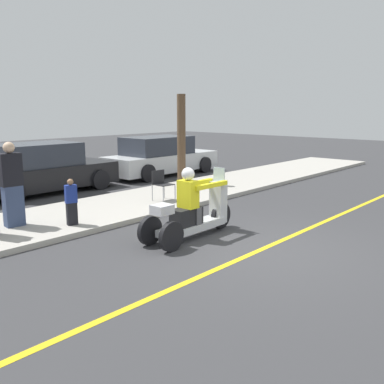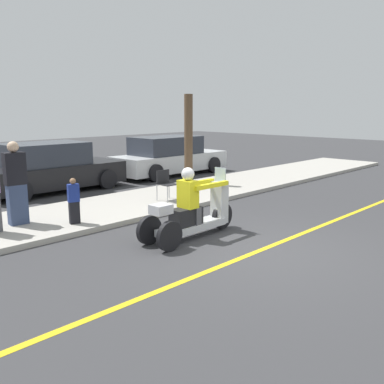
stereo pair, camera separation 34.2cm
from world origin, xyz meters
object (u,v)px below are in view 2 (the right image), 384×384
at_px(tree_trunk, 188,139).
at_px(spectator_far_back, 16,185).
at_px(parked_car_lot_right, 169,157).
at_px(parked_car_lot_far, 50,169).
at_px(spectator_by_tree, 74,202).
at_px(motorcycle_trike, 192,213).
at_px(folding_chair_curbside, 166,182).

bearing_deg(tree_trunk, spectator_far_back, -171.14).
relative_size(parked_car_lot_right, parked_car_lot_far, 1.09).
relative_size(spectator_by_tree, parked_car_lot_far, 0.23).
relative_size(spectator_far_back, spectator_by_tree, 1.79).
distance_m(spectator_by_tree, parked_car_lot_right, 7.97).
xyz_separation_m(spectator_by_tree, tree_trunk, (5.39, 1.82, 0.98)).
relative_size(spectator_far_back, parked_car_lot_right, 0.37).
distance_m(motorcycle_trike, parked_car_lot_far, 6.71).
relative_size(motorcycle_trike, folding_chair_curbside, 2.94).
relative_size(spectator_by_tree, tree_trunk, 0.34).
bearing_deg(motorcycle_trike, parked_car_lot_right, 50.27).
height_order(spectator_by_tree, parked_car_lot_far, parked_car_lot_far).
bearing_deg(folding_chair_curbside, tree_trunk, 31.56).
bearing_deg(tree_trunk, spectator_by_tree, -161.37).
distance_m(spectator_far_back, tree_trunk, 6.37).
relative_size(folding_chair_curbside, tree_trunk, 0.28).
height_order(spectator_far_back, parked_car_lot_far, spectator_far_back).
distance_m(spectator_by_tree, tree_trunk, 5.77).
xyz_separation_m(motorcycle_trike, tree_trunk, (4.07, 4.13, 1.07)).
xyz_separation_m(motorcycle_trike, parked_car_lot_far, (0.42, 6.69, 0.21)).
bearing_deg(spectator_far_back, motorcycle_trike, -55.10).
bearing_deg(spectator_by_tree, tree_trunk, 18.63).
height_order(spectator_by_tree, folding_chair_curbside, spectator_by_tree).
height_order(motorcycle_trike, folding_chair_curbside, motorcycle_trike).
bearing_deg(motorcycle_trike, parked_car_lot_far, 86.37).
height_order(motorcycle_trike, spectator_by_tree, motorcycle_trike).
relative_size(motorcycle_trike, spectator_far_back, 1.34).
xyz_separation_m(spectator_far_back, tree_trunk, (6.27, 0.98, 0.60)).
xyz_separation_m(parked_car_lot_right, tree_trunk, (-1.36, -2.42, 0.87)).
relative_size(spectator_by_tree, folding_chair_curbside, 1.23).
relative_size(spectator_by_tree, parked_car_lot_right, 0.21).
bearing_deg(parked_car_lot_right, tree_trunk, -119.44).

